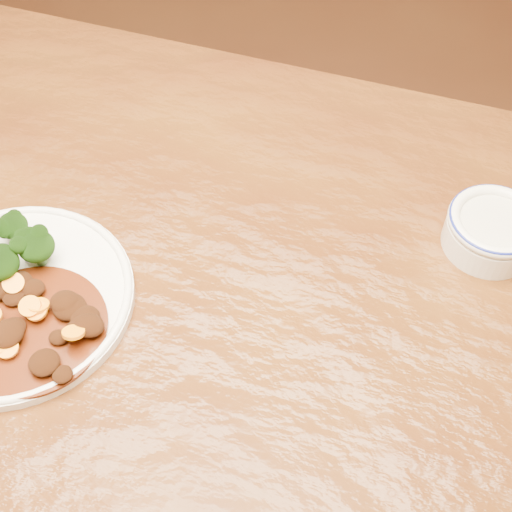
# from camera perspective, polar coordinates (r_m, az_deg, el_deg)

# --- Properties ---
(ground) EXTENTS (4.00, 4.00, 0.00)m
(ground) POSITION_cam_1_polar(r_m,az_deg,el_deg) (1.50, -4.07, -19.74)
(ground) COLOR #4C2413
(ground) RESTS_ON ground
(dining_table) EXTENTS (1.55, 0.99, 0.75)m
(dining_table) POSITION_cam_1_polar(r_m,az_deg,el_deg) (0.89, -6.49, -5.94)
(dining_table) COLOR #55300F
(dining_table) RESTS_ON ground
(dinner_plate) EXTENTS (0.27, 0.27, 0.02)m
(dinner_plate) POSITION_cam_1_polar(r_m,az_deg,el_deg) (0.85, -18.87, -3.21)
(dinner_plate) COLOR white
(dinner_plate) RESTS_ON dining_table
(mince_stew) EXTENTS (0.17, 0.17, 0.03)m
(mince_stew) POSITION_cam_1_polar(r_m,az_deg,el_deg) (0.81, -17.32, -4.76)
(mince_stew) COLOR #4C1708
(mince_stew) RESTS_ON dinner_plate
(dip_bowl) EXTENTS (0.11, 0.11, 0.05)m
(dip_bowl) POSITION_cam_1_polar(r_m,az_deg,el_deg) (0.89, 18.39, 2.06)
(dip_bowl) COLOR silver
(dip_bowl) RESTS_ON dining_table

